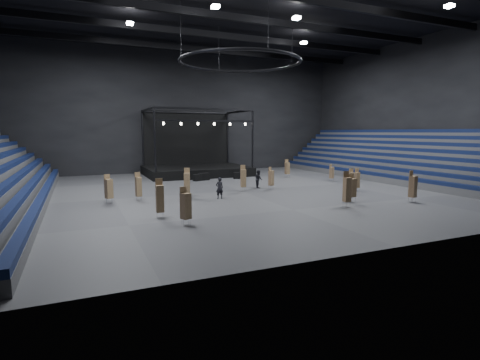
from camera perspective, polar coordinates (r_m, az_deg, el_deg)
name	(u,v)px	position (r m, az deg, el deg)	size (l,w,h in m)	color
floor	(240,191)	(38.96, 0.00, -1.63)	(50.00, 50.00, 0.00)	#444446
ceiling	(240,9)	(40.29, 0.00, 24.56)	(50.00, 42.00, 0.20)	black
wall_back	(185,113)	(58.42, -8.37, 10.14)	(50.00, 0.20, 18.00)	black
wall_front	(407,73)	(21.16, 24.11, 14.64)	(50.00, 0.20, 18.00)	black
wall_right	(420,109)	(53.67, 25.69, 9.75)	(0.20, 42.00, 18.00)	black
bleachers_right	(404,166)	(52.24, 23.76, 1.95)	(7.20, 40.00, 6.40)	#4A4A4C
stage	(195,164)	(53.97, -6.89, 2.37)	(14.00, 10.00, 9.20)	black
truss_ring	(240,62)	(39.10, 0.00, 17.54)	(12.30, 12.30, 5.15)	black
roof_girders	(240,18)	(40.06, 0.00, 23.46)	(49.00, 30.35, 0.70)	black
floodlights	(258,13)	(36.40, 2.75, 24.13)	(28.60, 16.60, 0.25)	white
flight_case_left	(198,178)	(47.00, -6.41, 0.38)	(1.24, 0.62, 0.83)	black
flight_case_mid	(204,177)	(47.48, -5.55, 0.51)	(1.37, 0.69, 0.92)	black
flight_case_right	(238,176)	(48.80, -0.29, 0.67)	(1.21, 0.60, 0.81)	black
chair_stack_0	(287,168)	(50.61, 7.21, 1.85)	(0.53, 0.53, 2.42)	silver
chair_stack_1	(351,180)	(39.26, 16.60, -0.03)	(0.60, 0.60, 2.43)	silver
chair_stack_2	(186,205)	(24.60, -8.30, -3.84)	(0.72, 0.72, 2.56)	silver
chair_stack_3	(332,172)	(47.65, 13.79, 1.14)	(0.55, 0.55, 2.11)	silver
chair_stack_4	(352,187)	(34.01, 16.72, -1.05)	(0.55, 0.55, 2.45)	silver
chair_stack_5	(347,189)	(31.61, 15.99, -1.31)	(0.56, 0.56, 2.92)	silver
chair_stack_6	(413,186)	(35.72, 24.83, -0.84)	(0.62, 0.62, 2.76)	silver
chair_stack_7	(138,186)	(34.29, -15.22, -0.92)	(0.55, 0.55, 2.54)	silver
chair_stack_8	(109,188)	(33.71, -19.38, -1.19)	(0.72, 0.72, 2.51)	silver
chair_stack_9	(160,198)	(27.04, -12.13, -2.69)	(0.55, 0.55, 2.82)	silver
chair_stack_10	(187,183)	(34.65, -8.08, -0.42)	(0.67, 0.67, 2.81)	silver
chair_stack_11	(357,179)	(40.46, 17.43, 0.08)	(0.50, 0.50, 2.36)	silver
chair_stack_12	(271,178)	(40.09, 4.77, 0.36)	(0.59, 0.59, 2.37)	silver
chair_stack_13	(243,178)	(38.47, 0.50, 0.34)	(0.61, 0.61, 2.70)	silver
man_center	(220,188)	(34.21, -3.14, -1.23)	(0.72, 0.47, 1.97)	black
crew_member	(259,179)	(40.82, 2.85, 0.15)	(0.95, 0.74, 1.95)	black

